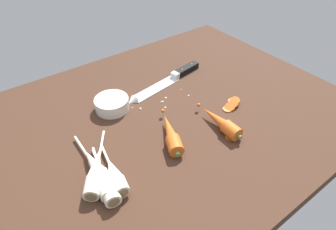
% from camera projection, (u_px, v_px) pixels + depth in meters
% --- Properties ---
extents(ground_plane, '(1.20, 0.90, 0.04)m').
position_uv_depth(ground_plane, '(164.00, 120.00, 0.94)').
color(ground_plane, '#42281C').
extents(chefs_knife, '(0.35, 0.08, 0.04)m').
position_uv_depth(chefs_knife, '(164.00, 83.00, 1.06)').
color(chefs_knife, silver).
rests_on(chefs_knife, ground_plane).
extents(whole_carrot, '(0.10, 0.18, 0.04)m').
position_uv_depth(whole_carrot, '(171.00, 134.00, 0.83)').
color(whole_carrot, '#D6601E').
rests_on(whole_carrot, ground_plane).
extents(whole_carrot_second, '(0.04, 0.19, 0.04)m').
position_uv_depth(whole_carrot_second, '(221.00, 122.00, 0.87)').
color(whole_carrot_second, '#D6601E').
rests_on(whole_carrot_second, ground_plane).
extents(parsnip_front, '(0.15, 0.20, 0.04)m').
position_uv_depth(parsnip_front, '(96.00, 171.00, 0.73)').
color(parsnip_front, silver).
rests_on(parsnip_front, ground_plane).
extents(parsnip_mid_left, '(0.06, 0.19, 0.04)m').
position_uv_depth(parsnip_mid_left, '(106.00, 183.00, 0.70)').
color(parsnip_mid_left, silver).
rests_on(parsnip_mid_left, ground_plane).
extents(parsnip_mid_right, '(0.04, 0.22, 0.04)m').
position_uv_depth(parsnip_mid_right, '(96.00, 168.00, 0.74)').
color(parsnip_mid_right, silver).
rests_on(parsnip_mid_right, ground_plane).
extents(parsnip_back, '(0.06, 0.18, 0.04)m').
position_uv_depth(parsnip_back, '(103.00, 179.00, 0.71)').
color(parsnip_back, silver).
rests_on(parsnip_back, ground_plane).
extents(parsnip_outer, '(0.06, 0.18, 0.04)m').
position_uv_depth(parsnip_outer, '(115.00, 175.00, 0.72)').
color(parsnip_outer, silver).
rests_on(parsnip_outer, ground_plane).
extents(carrot_slice_stack, '(0.07, 0.04, 0.03)m').
position_uv_depth(carrot_slice_stack, '(232.00, 105.00, 0.95)').
color(carrot_slice_stack, '#D6601E').
rests_on(carrot_slice_stack, ground_plane).
extents(carrot_slice_stray_near, '(0.04, 0.04, 0.01)m').
position_uv_depth(carrot_slice_stray_near, '(232.00, 136.00, 0.85)').
color(carrot_slice_stray_near, '#D6601E').
rests_on(carrot_slice_stray_near, ground_plane).
extents(carrot_slice_stray_mid, '(0.04, 0.04, 0.01)m').
position_uv_depth(carrot_slice_stray_mid, '(234.00, 101.00, 0.98)').
color(carrot_slice_stray_mid, '#D6601E').
rests_on(carrot_slice_stray_mid, ground_plane).
extents(prep_bowl, '(0.11, 0.11, 0.04)m').
position_uv_depth(prep_bowl, '(112.00, 104.00, 0.94)').
color(prep_bowl, white).
rests_on(prep_bowl, ground_plane).
extents(mince_crumbs, '(0.20, 0.10, 0.01)m').
position_uv_depth(mince_crumbs, '(162.00, 101.00, 0.98)').
color(mince_crumbs, beige).
rests_on(mince_crumbs, ground_plane).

